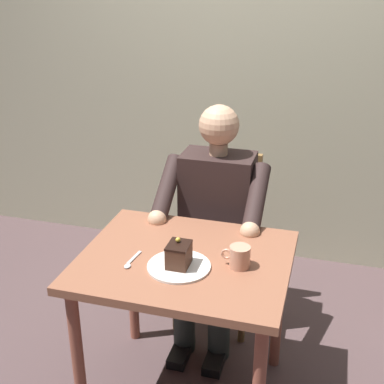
{
  "coord_description": "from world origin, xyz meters",
  "views": [
    {
      "loc": [
        -0.53,
        1.76,
        1.8
      ],
      "look_at": [
        -0.0,
        -0.1,
        0.97
      ],
      "focal_mm": 48.23,
      "sensor_mm": 36.0,
      "label": 1
    }
  ],
  "objects_px": {
    "dessert_spoon": "(131,262)",
    "seated_person": "(213,222)",
    "chair": "(221,229)",
    "cake_slice": "(180,255)",
    "dining_table": "(185,278)",
    "coffee_cup": "(239,256)"
  },
  "relations": [
    {
      "from": "dessert_spoon",
      "to": "seated_person",
      "type": "bearing_deg",
      "value": -108.15
    },
    {
      "from": "chair",
      "to": "dessert_spoon",
      "type": "xyz_separation_m",
      "value": [
        0.2,
        0.78,
        0.21
      ]
    },
    {
      "from": "seated_person",
      "to": "cake_slice",
      "type": "xyz_separation_m",
      "value": [
        -0.0,
        0.58,
        0.14
      ]
    },
    {
      "from": "chair",
      "to": "seated_person",
      "type": "relative_size",
      "value": 0.75
    },
    {
      "from": "dining_table",
      "to": "cake_slice",
      "type": "xyz_separation_m",
      "value": [
        -0.0,
        0.08,
        0.16
      ]
    },
    {
      "from": "cake_slice",
      "to": "coffee_cup",
      "type": "distance_m",
      "value": 0.24
    },
    {
      "from": "seated_person",
      "to": "coffee_cup",
      "type": "relative_size",
      "value": 10.29
    },
    {
      "from": "seated_person",
      "to": "chair",
      "type": "bearing_deg",
      "value": -90.0
    },
    {
      "from": "dining_table",
      "to": "chair",
      "type": "bearing_deg",
      "value": -90.0
    },
    {
      "from": "cake_slice",
      "to": "dining_table",
      "type": "bearing_deg",
      "value": -86.81
    },
    {
      "from": "seated_person",
      "to": "cake_slice",
      "type": "bearing_deg",
      "value": 90.46
    },
    {
      "from": "chair",
      "to": "seated_person",
      "type": "height_order",
      "value": "seated_person"
    },
    {
      "from": "cake_slice",
      "to": "chair",
      "type": "bearing_deg",
      "value": -89.65
    },
    {
      "from": "coffee_cup",
      "to": "dessert_spoon",
      "type": "xyz_separation_m",
      "value": [
        0.43,
        0.09,
        -0.04
      ]
    },
    {
      "from": "coffee_cup",
      "to": "dining_table",
      "type": "bearing_deg",
      "value": -2.91
    },
    {
      "from": "coffee_cup",
      "to": "dessert_spoon",
      "type": "height_order",
      "value": "coffee_cup"
    },
    {
      "from": "coffee_cup",
      "to": "seated_person",
      "type": "bearing_deg",
      "value": -65.81
    },
    {
      "from": "dining_table",
      "to": "dessert_spoon",
      "type": "bearing_deg",
      "value": 28.19
    },
    {
      "from": "seated_person",
      "to": "dining_table",
      "type": "bearing_deg",
      "value": 90.0
    },
    {
      "from": "chair",
      "to": "cake_slice",
      "type": "height_order",
      "value": "chair"
    },
    {
      "from": "dining_table",
      "to": "dessert_spoon",
      "type": "distance_m",
      "value": 0.25
    },
    {
      "from": "cake_slice",
      "to": "coffee_cup",
      "type": "xyz_separation_m",
      "value": [
        -0.22,
        -0.07,
        -0.01
      ]
    }
  ]
}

